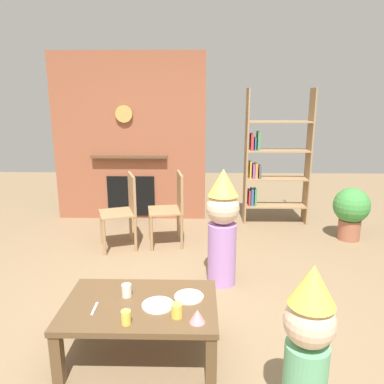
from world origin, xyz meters
The scene contains 16 objects.
ground_plane centered at (0.00, 0.00, 0.00)m, with size 12.00×12.00×0.00m, color #846B4C.
brick_fireplace_feature centered at (-0.80, 2.60, 1.19)m, with size 2.20×0.28×2.40m.
bookshelf centered at (1.23, 2.40, 0.87)m, with size 0.90×0.28×1.90m.
coffee_table centered at (-0.19, -0.53, 0.34)m, with size 1.06×0.69×0.40m.
paper_cup_near_left centered at (-0.30, -0.45, 0.45)m, with size 0.07×0.07×0.09m, color silver.
paper_cup_near_right centered at (-0.24, -0.78, 0.45)m, with size 0.06×0.06×0.09m, color #F2CC4C.
paper_cup_center centered at (0.08, -0.69, 0.45)m, with size 0.07×0.07×0.09m, color #F2CC4C.
paper_plate_front centered at (0.15, -0.45, 0.41)m, with size 0.21×0.21×0.01m, color white.
paper_plate_rear centered at (-0.06, -0.57, 0.41)m, with size 0.22×0.22×0.01m, color white.
birthday_cake_slice centered at (0.21, -0.75, 0.45)m, with size 0.10×0.10×0.09m, color pink.
table_fork centered at (-0.48, -0.61, 0.41)m, with size 0.15×0.02×0.01m, color silver.
child_with_cone_hat centered at (0.79, -1.12, 0.52)m, with size 0.27×0.27×0.98m.
child_in_pink centered at (0.44, 0.53, 0.60)m, with size 0.32×0.32×1.14m.
dining_chair_left centered at (-0.68, 1.42, 0.51)m, with size 0.51×0.51×0.90m.
dining_chair_middle centered at (-0.11, 1.52, 0.51)m, with size 0.46×0.46×0.90m.
potted_plant_tall centered at (2.14, 1.72, 0.40)m, with size 0.45×0.45×0.68m.
Camera 1 is at (0.22, -2.82, 1.78)m, focal length 34.82 mm.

